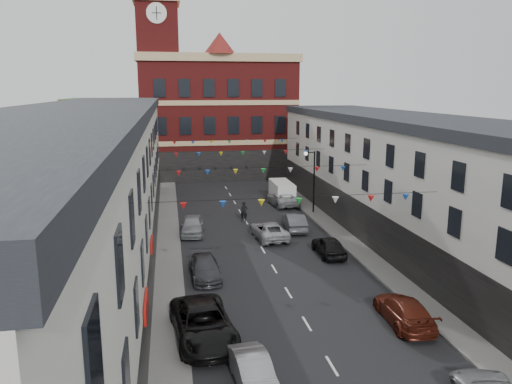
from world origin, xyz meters
TOP-DOWN VIEW (x-y plane):
  - ground at (0.00, 0.00)m, footprint 160.00×160.00m
  - pavement_left at (-6.90, 2.00)m, footprint 1.80×64.00m
  - pavement_right at (6.90, 2.00)m, footprint 1.80×64.00m
  - terrace_left at (-11.78, 1.00)m, footprint 8.40×56.00m
  - terrace_right at (11.78, 1.00)m, footprint 8.40×56.00m
  - civic_building at (0.00, 37.95)m, footprint 20.60×13.30m
  - clock_tower at (-7.50, 35.00)m, footprint 5.60×5.60m
  - distant_hill at (-4.00, 62.00)m, footprint 40.00×14.00m
  - street_lamp at (6.55, 14.00)m, footprint 1.10×0.36m
  - car_left_b at (-3.60, -12.93)m, footprint 1.72×4.03m
  - car_left_c at (-5.30, -8.70)m, footprint 3.28×6.09m
  - car_left_d at (-4.63, -0.78)m, footprint 1.94×4.49m
  - car_left_e at (-4.95, 9.07)m, footprint 2.20×4.65m
  - car_right_c at (4.88, -8.78)m, footprint 2.20×4.87m
  - car_right_d at (4.41, 1.98)m, footprint 1.67×4.14m
  - car_right_e at (3.60, 8.76)m, footprint 1.89×4.54m
  - car_right_f at (4.65, 17.83)m, footprint 2.84×5.30m
  - moving_car at (1.01, 6.78)m, footprint 2.69×5.09m
  - white_van at (4.91, 19.28)m, footprint 1.92×4.93m
  - pedestrian at (-0.18, 12.21)m, footprint 0.76×0.61m

SIDE VIEW (x-z plane):
  - ground at x=0.00m, z-range 0.00..0.00m
  - pavement_left at x=-6.90m, z-range 0.00..0.15m
  - pavement_right at x=6.90m, z-range 0.00..0.15m
  - car_left_d at x=-4.63m, z-range 0.00..1.29m
  - car_left_b at x=-3.60m, z-range 0.00..1.29m
  - moving_car at x=1.01m, z-range 0.00..1.37m
  - car_right_c at x=4.88m, z-range 0.00..1.38m
  - car_right_d at x=4.41m, z-range 0.00..1.41m
  - car_right_f at x=4.65m, z-range 0.00..1.42m
  - car_right_e at x=3.60m, z-range 0.00..1.46m
  - car_left_e at x=-4.95m, z-range 0.00..1.54m
  - car_left_c at x=-5.30m, z-range 0.00..1.62m
  - pedestrian at x=-0.18m, z-range 0.00..1.82m
  - white_van at x=4.91m, z-range 0.00..2.17m
  - street_lamp at x=6.55m, z-range 0.90..6.90m
  - terrace_right at x=11.78m, z-range 0.00..9.70m
  - distant_hill at x=-4.00m, z-range 0.00..10.00m
  - terrace_left at x=-11.78m, z-range 0.00..10.70m
  - civic_building at x=0.00m, z-range -1.11..17.39m
  - clock_tower at x=-7.50m, z-range -0.07..29.93m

